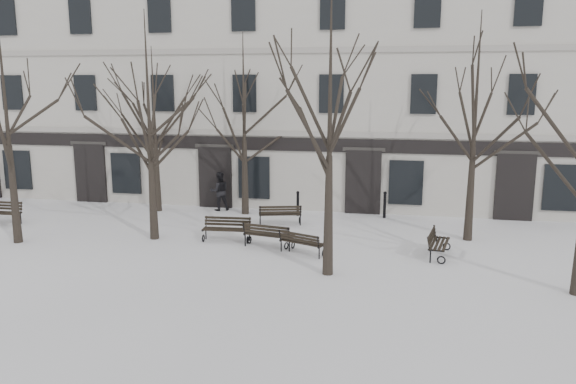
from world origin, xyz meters
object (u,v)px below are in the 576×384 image
(bench_0, at_px, (0,212))
(tree_1, at_px, (148,99))
(bench_5, at_px, (437,243))
(bench_3, at_px, (227,228))
(tree_0, at_px, (5,96))
(tree_2, at_px, (330,95))
(bench_1, at_px, (268,234))
(bench_2, at_px, (301,242))
(bench_4, at_px, (280,214))

(bench_0, bearing_deg, tree_1, -8.31)
(bench_0, xyz_separation_m, bench_5, (17.93, -1.15, -0.02))
(bench_3, bearing_deg, tree_0, -171.17)
(tree_1, distance_m, tree_2, 7.56)
(bench_1, bearing_deg, bench_5, -167.62)
(bench_3, distance_m, bench_5, 7.70)
(bench_1, height_order, bench_2, bench_1)
(tree_0, bearing_deg, bench_2, 2.89)
(tree_1, bearing_deg, bench_1, -4.57)
(tree_1, distance_m, bench_3, 5.58)
(tree_0, relative_size, bench_2, 5.01)
(tree_1, bearing_deg, tree_0, -163.27)
(bench_2, xyz_separation_m, bench_3, (-3.06, 1.14, 0.04))
(bench_2, xyz_separation_m, bench_4, (-1.57, 3.87, 0.03))
(tree_1, height_order, bench_0, tree_1)
(bench_1, height_order, bench_4, bench_1)
(bench_2, height_order, bench_3, bench_3)
(tree_0, distance_m, bench_0, 6.05)
(bench_2, relative_size, bench_5, 0.93)
(bench_5, bearing_deg, bench_0, 96.61)
(tree_0, height_order, bench_1, tree_0)
(bench_2, relative_size, bench_3, 0.95)
(tree_2, height_order, bench_4, tree_2)
(tree_0, xyz_separation_m, bench_1, (9.38, 1.08, -4.91))
(bench_3, bearing_deg, tree_2, -39.07)
(bench_1, height_order, bench_5, bench_1)
(tree_0, distance_m, bench_1, 10.64)
(bench_0, height_order, bench_3, bench_0)
(tree_0, height_order, bench_0, tree_0)
(bench_0, xyz_separation_m, bench_3, (10.24, -0.71, -0.02))
(tree_0, xyz_separation_m, bench_3, (7.64, 1.68, -4.92))
(bench_4, bearing_deg, tree_0, 11.01)
(bench_0, bearing_deg, bench_2, -8.98)
(bench_0, bearing_deg, bench_3, -5.01)
(bench_2, distance_m, bench_5, 4.68)
(tree_0, height_order, bench_4, tree_0)
(tree_0, distance_m, bench_4, 11.27)
(bench_3, relative_size, bench_4, 0.98)
(bench_0, height_order, bench_5, bench_0)
(tree_2, height_order, bench_5, tree_2)
(bench_3, relative_size, bench_5, 0.99)
(tree_1, relative_size, bench_0, 4.51)
(tree_0, relative_size, bench_4, 4.66)
(tree_2, distance_m, bench_1, 6.10)
(bench_0, height_order, bench_2, bench_0)
(bench_2, bearing_deg, bench_3, 2.01)
(bench_1, relative_size, bench_3, 1.05)
(bench_0, xyz_separation_m, bench_2, (13.30, -1.86, -0.06))
(tree_2, relative_size, bench_2, 5.13)
(bench_4, bearing_deg, bench_5, 138.19)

